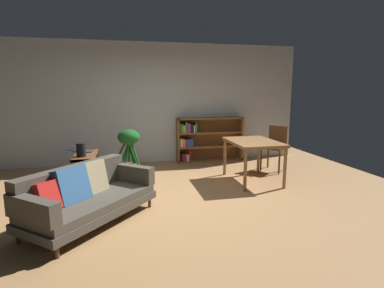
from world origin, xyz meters
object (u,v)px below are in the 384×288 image
at_px(dining_table, 253,145).
at_px(bookshelf, 205,139).
at_px(desk_speaker, 81,150).
at_px(media_console, 86,168).
at_px(dining_chair_near, 275,145).
at_px(fabric_couch, 85,195).
at_px(potted_floor_plant, 129,146).
at_px(open_laptop, 82,150).

bearing_deg(dining_table, bookshelf, 103.07).
distance_m(desk_speaker, dining_table, 3.02).
bearing_deg(media_console, bookshelf, 25.27).
bearing_deg(dining_chair_near, fabric_couch, -152.71).
bearing_deg(dining_table, dining_chair_near, 39.16).
height_order(desk_speaker, bookshelf, bookshelf).
bearing_deg(dining_table, potted_floor_plant, 158.86).
xyz_separation_m(media_console, dining_chair_near, (3.75, 0.04, 0.28)).
xyz_separation_m(fabric_couch, bookshelf, (2.36, 3.00, 0.16)).
relative_size(media_console, open_laptop, 2.07).
xyz_separation_m(desk_speaker, dining_chair_near, (3.79, 0.28, -0.11)).
xyz_separation_m(dining_table, bookshelf, (-0.42, 1.80, -0.15)).
bearing_deg(potted_floor_plant, desk_speaker, -148.97).
relative_size(desk_speaker, bookshelf, 0.15).
xyz_separation_m(desk_speaker, potted_floor_plant, (0.81, 0.49, -0.05)).
bearing_deg(open_laptop, media_console, -70.72).
bearing_deg(fabric_couch, dining_table, 23.36).
xyz_separation_m(fabric_couch, dining_table, (2.78, 1.20, 0.31)).
distance_m(open_laptop, dining_table, 3.15).
bearing_deg(dining_table, fabric_couch, -156.64).
xyz_separation_m(fabric_couch, open_laptop, (-0.26, 2.02, 0.19)).
height_order(open_laptop, desk_speaker, desk_speaker).
bearing_deg(bookshelf, fabric_couch, -128.16).
bearing_deg(dining_chair_near, open_laptop, 177.21).
height_order(dining_table, bookshelf, bookshelf).
bearing_deg(fabric_couch, potted_floor_plant, 73.96).
bearing_deg(bookshelf, media_console, -154.73).
distance_m(fabric_couch, desk_speaker, 1.60).
xyz_separation_m(media_console, dining_table, (2.96, -0.60, 0.41)).
relative_size(media_console, desk_speaker, 4.29).
height_order(fabric_couch, dining_table, dining_table).
xyz_separation_m(desk_speaker, dining_table, (3.00, -0.36, 0.02)).
height_order(potted_floor_plant, dining_chair_near, dining_chair_near).
xyz_separation_m(dining_table, dining_chair_near, (0.78, 0.64, -0.13)).
bearing_deg(open_laptop, dining_table, -15.16).
bearing_deg(desk_speaker, dining_chair_near, 4.22).
bearing_deg(potted_floor_plant, bookshelf, 28.36).
relative_size(fabric_couch, desk_speaker, 7.55).
height_order(potted_floor_plant, dining_table, potted_floor_plant).
height_order(open_laptop, potted_floor_plant, potted_floor_plant).
bearing_deg(dining_chair_near, potted_floor_plant, 175.97).
bearing_deg(bookshelf, open_laptop, -159.52).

